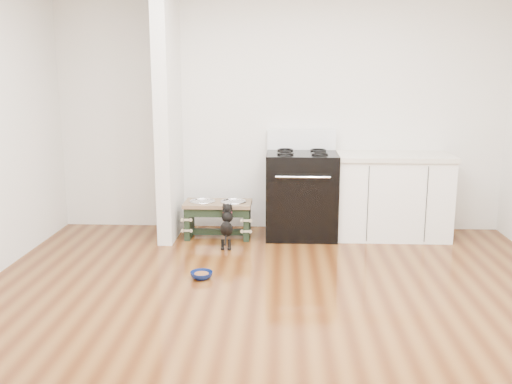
# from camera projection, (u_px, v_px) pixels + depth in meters

# --- Properties ---
(ground) EXTENTS (5.00, 5.00, 0.00)m
(ground) POSITION_uv_depth(u_px,v_px,m) (275.00, 317.00, 4.21)
(ground) COLOR #47210C
(ground) RESTS_ON ground
(room_shell) EXTENTS (5.00, 5.00, 5.00)m
(room_shell) POSITION_uv_depth(u_px,v_px,m) (277.00, 95.00, 3.87)
(room_shell) COLOR silver
(room_shell) RESTS_ON ground
(partition_wall) EXTENTS (0.15, 0.80, 2.70)m
(partition_wall) POSITION_uv_depth(u_px,v_px,m) (168.00, 112.00, 6.03)
(partition_wall) COLOR silver
(partition_wall) RESTS_ON ground
(oven_range) EXTENTS (0.76, 0.69, 1.14)m
(oven_range) POSITION_uv_depth(u_px,v_px,m) (301.00, 193.00, 6.21)
(oven_range) COLOR black
(oven_range) RESTS_ON ground
(cabinet_run) EXTENTS (1.24, 0.64, 0.91)m
(cabinet_run) POSITION_uv_depth(u_px,v_px,m) (392.00, 196.00, 6.18)
(cabinet_run) COLOR white
(cabinet_run) RESTS_ON ground
(dog_feeder) EXTENTS (0.72, 0.39, 0.41)m
(dog_feeder) POSITION_uv_depth(u_px,v_px,m) (218.00, 212.00, 6.17)
(dog_feeder) COLOR black
(dog_feeder) RESTS_ON ground
(puppy) EXTENTS (0.13, 0.37, 0.44)m
(puppy) POSITION_uv_depth(u_px,v_px,m) (227.00, 224.00, 5.85)
(puppy) COLOR black
(puppy) RESTS_ON ground
(floor_bowl) EXTENTS (0.22, 0.22, 0.06)m
(floor_bowl) POSITION_uv_depth(u_px,v_px,m) (202.00, 275.00, 4.98)
(floor_bowl) COLOR #0B1A52
(floor_bowl) RESTS_ON ground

